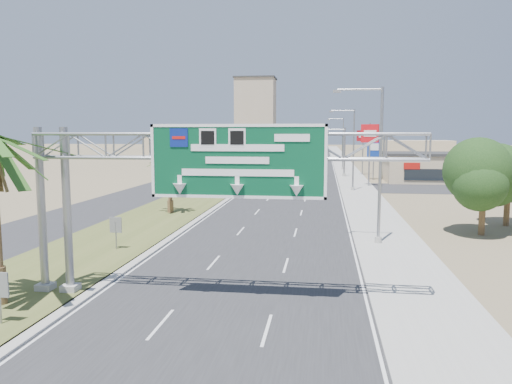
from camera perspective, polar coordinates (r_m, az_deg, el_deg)
The scene contains 28 objects.
road at distance 120.59m, azimuth 5.93°, elevation 3.34°, with size 12.00×300.00×0.02m, color #28282B.
sidewalk_right at distance 120.61m, azimuth 9.97°, elevation 3.29°, with size 4.00×300.00×0.10m, color #9E9B93.
median_grass at distance 121.33m, azimuth 1.19°, elevation 3.42°, with size 7.00×300.00×0.12m, color #4B5324.
opposing_road at distance 122.34m, azimuth -2.07°, elevation 3.42°, with size 8.00×300.00×0.02m, color #28282B.
sign_gantry at distance 20.89m, azimuth -6.18°, elevation 3.76°, with size 16.75×1.24×7.50m.
palm_row_b at distance 44.47m, azimuth -9.86°, elevation 3.77°, with size 3.99×3.99×5.95m.
palm_row_c at distance 59.87m, azimuth -5.22°, elevation 5.32°, with size 3.99×3.99×6.75m.
palm_row_d at distance 77.54m, azimuth -2.20°, elevation 4.75°, with size 3.99×3.99×5.45m.
palm_row_e at distance 96.29m, azimuth -0.23°, elevation 5.54°, with size 3.99×3.99×6.15m.
palm_row_f at distance 121.09m, azimuth 1.43°, elevation 5.61°, with size 3.99×3.99×5.75m.
streetlight_near at distance 32.58m, azimuth 13.65°, elevation 2.27°, with size 3.27×0.44×10.00m.
streetlight_mid at distance 62.45m, azimuth 10.89°, elevation 4.40°, with size 3.27×0.44×10.00m.
streetlight_far at distance 98.40m, azimuth 9.79°, elevation 5.24°, with size 3.27×0.44×10.00m.
signal_mast at distance 82.33m, azimuth 8.68°, elevation 5.09°, with size 10.28×0.71×8.00m.
store_building at distance 78.58m, azimuth 21.08°, elevation 2.56°, with size 18.00×10.00×4.00m, color tan.
oak_near at distance 38.04m, azimuth 24.66°, elevation 2.21°, with size 4.50×4.50×6.80m.
oak_far at distance 42.81m, azimuth 26.92°, elevation 1.58°, with size 3.50×3.50×5.60m.
median_signback_b at distance 31.46m, azimuth -15.74°, elevation -3.91°, with size 0.75×0.08×2.08m.
tower_distant at distance 262.99m, azimuth -0.05°, elevation 9.02°, with size 20.00×16.00×35.00m, color tan.
building_distant_left at distance 177.27m, azimuth -8.26°, elevation 5.35°, with size 24.00×14.00×6.00m, color tan.
building_distant_right at distance 152.62m, azimuth 17.69°, elevation 4.70°, with size 20.00×12.00×5.00m, color tan.
car_left_lane at distance 56.93m, azimuth -1.79°, elevation 0.28°, with size 1.68×4.19×1.43m, color black.
car_mid_lane at distance 60.00m, azimuth 2.54°, elevation 0.66°, with size 1.64×4.69×1.55m, color maroon.
car_right_lane at distance 69.63m, azimuth 6.86°, elevation 1.48°, with size 2.63×5.71×1.59m, color gray.
car_far at distance 103.39m, azimuth 4.69°, elevation 3.21°, with size 2.18×5.37×1.56m, color black.
pole_sign_red_near at distance 68.03m, azimuth 12.88°, elevation 6.17°, with size 2.32×1.25×8.49m.
pole_sign_blue at distance 78.35m, azimuth 13.32°, elevation 4.89°, with size 2.02×0.60×6.74m.
pole_sign_red_far at distance 87.06m, azimuth 12.14°, elevation 5.93°, with size 2.19×0.91×7.77m.
Camera 1 is at (3.98, -10.32, 7.14)m, focal length 35.00 mm.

